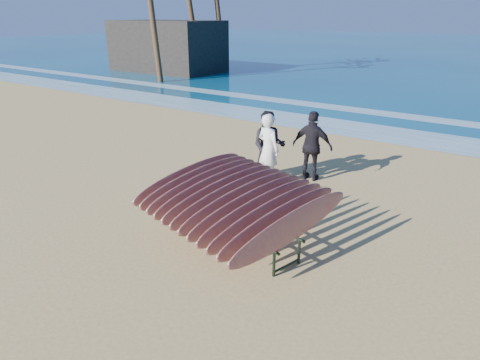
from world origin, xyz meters
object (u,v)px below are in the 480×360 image
Objects in this scene: surfboard_rack at (234,200)px; person_white at (268,149)px; person_dark_a at (269,146)px; building at (167,46)px; person_dark_b at (312,146)px.

surfboard_rack is 1.99× the size of person_white.
building is at bearing 115.99° from person_dark_a.
surfboard_rack is 1.99× the size of person_dark_b.
person_dark_b is 25.17m from building.
surfboard_rack is 0.45× the size of building.
person_dark_a is at bearing 26.06° from person_dark_b.
person_dark_b reaches higher than person_white.
person_dark_a is 0.99× the size of person_dark_b.
surfboard_rack is 3.57m from person_dark_a.
surfboard_rack is at bearing 123.36° from person_white.
surfboard_rack is 3.24m from person_white.
person_white is 0.33m from person_dark_a.
person_dark_a is at bearing 124.75° from surfboard_rack.
person_white is at bearing 41.62° from person_dark_b.
building is (-19.97, 15.29, 0.94)m from person_dark_b.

